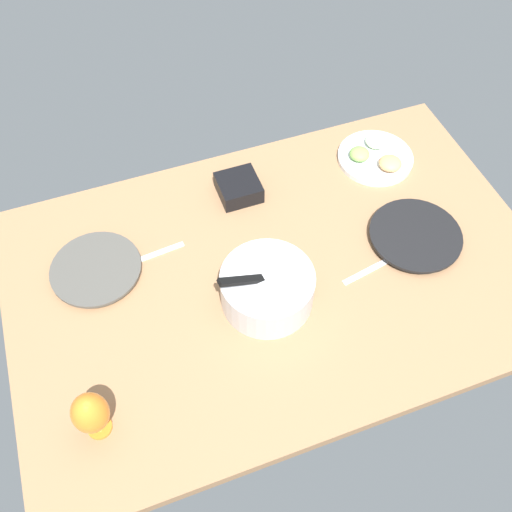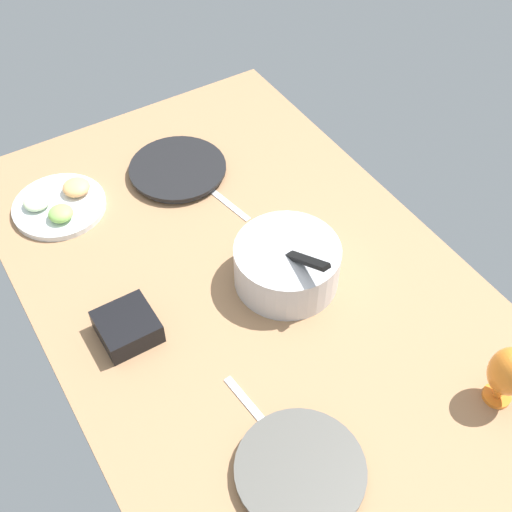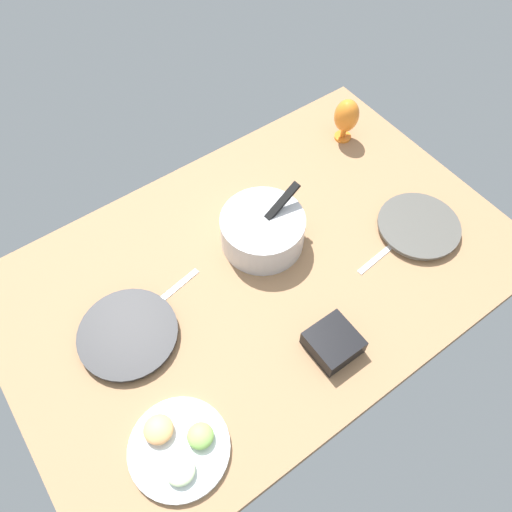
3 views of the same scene
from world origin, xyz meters
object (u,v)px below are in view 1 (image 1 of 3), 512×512
(hurricane_glass_orange, at_px, (91,414))
(dinner_plate_left, at_px, (415,236))
(fruit_platter, at_px, (376,156))
(dinner_plate_right, at_px, (96,270))
(mixing_bowl, at_px, (267,287))
(square_bowl_black, at_px, (239,187))

(hurricane_glass_orange, bearing_deg, dinner_plate_left, -166.09)
(fruit_platter, bearing_deg, dinner_plate_left, 83.36)
(dinner_plate_right, bearing_deg, fruit_platter, -172.12)
(dinner_plate_left, xyz_separation_m, mixing_bowl, (0.51, 0.05, 0.05))
(mixing_bowl, xyz_separation_m, fruit_platter, (-0.55, -0.40, -0.05))
(mixing_bowl, height_order, fruit_platter, mixing_bowl)
(mixing_bowl, relative_size, hurricane_glass_orange, 1.62)
(dinner_plate_right, bearing_deg, dinner_plate_left, 167.42)
(dinner_plate_left, bearing_deg, hurricane_glass_orange, 13.91)
(dinner_plate_left, relative_size, dinner_plate_right, 1.06)
(dinner_plate_right, height_order, fruit_platter, fruit_platter)
(dinner_plate_right, bearing_deg, mixing_bowl, 149.67)
(fruit_platter, relative_size, hurricane_glass_orange, 1.52)
(mixing_bowl, bearing_deg, square_bowl_black, -97.80)
(dinner_plate_left, xyz_separation_m, hurricane_glass_orange, (1.04, 0.26, 0.09))
(dinner_plate_left, distance_m, square_bowl_black, 0.59)
(fruit_platter, height_order, square_bowl_black, square_bowl_black)
(mixing_bowl, distance_m, hurricane_glass_orange, 0.57)
(dinner_plate_left, xyz_separation_m, fruit_platter, (-0.04, -0.35, 0.00))
(dinner_plate_left, relative_size, fruit_platter, 1.11)
(dinner_plate_right, xyz_separation_m, fruit_platter, (-1.00, -0.14, 0.00))
(hurricane_glass_orange, bearing_deg, square_bowl_black, -133.18)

